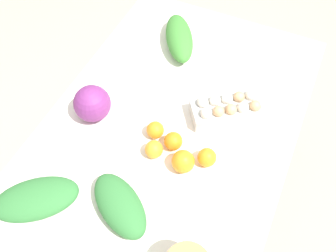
% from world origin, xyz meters
% --- Properties ---
extents(ground_plane, '(8.00, 8.00, 0.00)m').
position_xyz_m(ground_plane, '(0.00, 0.00, 0.00)').
color(ground_plane, '#C6B289').
extents(dining_table, '(1.46, 0.93, 0.75)m').
position_xyz_m(dining_table, '(0.00, 0.00, 0.66)').
color(dining_table, silver).
rests_on(dining_table, ground_plane).
extents(cabbage_purple, '(0.14, 0.14, 0.14)m').
position_xyz_m(cabbage_purple, '(-0.06, 0.29, 0.82)').
color(cabbage_purple, '#7A2D75').
rests_on(cabbage_purple, dining_table).
extents(egg_carton, '(0.26, 0.30, 0.09)m').
position_xyz_m(egg_carton, '(0.16, -0.18, 0.79)').
color(egg_carton, '#B7B7B2').
rests_on(egg_carton, dining_table).
extents(greens_bunch_scallion, '(0.25, 0.29, 0.08)m').
position_xyz_m(greens_bunch_scallion, '(-0.36, 0.01, 0.79)').
color(greens_bunch_scallion, '#337538').
rests_on(greens_bunch_scallion, dining_table).
extents(greens_bunch_kale, '(0.32, 0.25, 0.10)m').
position_xyz_m(greens_bunch_kale, '(0.44, 0.14, 0.79)').
color(greens_bunch_kale, '#3D8433').
rests_on(greens_bunch_kale, dining_table).
extents(greens_bunch_beet_tops, '(0.30, 0.32, 0.07)m').
position_xyz_m(greens_bunch_beet_tops, '(-0.46, 0.27, 0.78)').
color(greens_bunch_beet_tops, '#337538').
rests_on(greens_bunch_beet_tops, dining_table).
extents(orange_0, '(0.07, 0.07, 0.07)m').
position_xyz_m(orange_0, '(-0.12, -0.00, 0.78)').
color(orange_0, orange).
rests_on(orange_0, dining_table).
extents(orange_1, '(0.07, 0.07, 0.07)m').
position_xyz_m(orange_1, '(-0.08, -0.19, 0.78)').
color(orange_1, orange).
rests_on(orange_1, dining_table).
extents(orange_2, '(0.08, 0.08, 0.08)m').
position_xyz_m(orange_2, '(-0.13, -0.12, 0.79)').
color(orange_2, orange).
rests_on(orange_2, dining_table).
extents(orange_3, '(0.07, 0.07, 0.07)m').
position_xyz_m(orange_3, '(-0.06, -0.05, 0.78)').
color(orange_3, orange).
rests_on(orange_3, dining_table).
extents(orange_4, '(0.07, 0.07, 0.07)m').
position_xyz_m(orange_4, '(-0.04, 0.03, 0.78)').
color(orange_4, orange).
rests_on(orange_4, dining_table).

